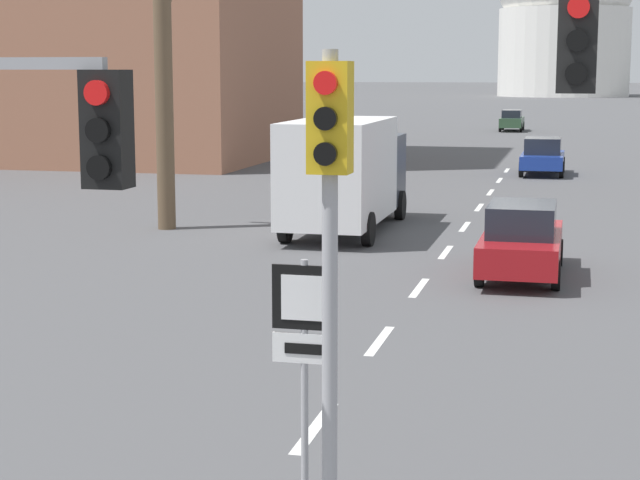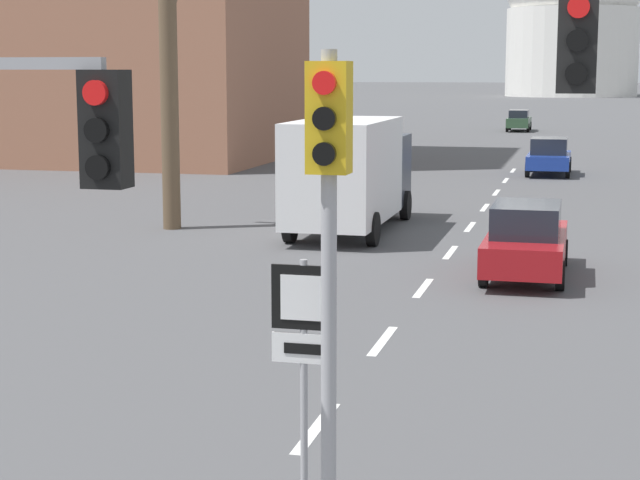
% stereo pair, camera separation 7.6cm
% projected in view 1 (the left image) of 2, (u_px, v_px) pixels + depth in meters
% --- Properties ---
extents(lane_stripe_1, '(0.16, 2.00, 0.01)m').
position_uv_depth(lane_stripe_1, '(315.00, 427.00, 13.44)').
color(lane_stripe_1, silver).
rests_on(lane_stripe_1, ground_plane).
extents(lane_stripe_2, '(0.16, 2.00, 0.01)m').
position_uv_depth(lane_stripe_2, '(380.00, 341.00, 17.76)').
color(lane_stripe_2, silver).
rests_on(lane_stripe_2, ground_plane).
extents(lane_stripe_3, '(0.16, 2.00, 0.01)m').
position_uv_depth(lane_stripe_3, '(419.00, 288.00, 22.08)').
color(lane_stripe_3, silver).
rests_on(lane_stripe_3, ground_plane).
extents(lane_stripe_4, '(0.16, 2.00, 0.01)m').
position_uv_depth(lane_stripe_4, '(446.00, 252.00, 26.40)').
color(lane_stripe_4, silver).
rests_on(lane_stripe_4, ground_plane).
extents(lane_stripe_5, '(0.16, 2.00, 0.01)m').
position_uv_depth(lane_stripe_5, '(465.00, 227.00, 30.71)').
color(lane_stripe_5, silver).
rests_on(lane_stripe_5, ground_plane).
extents(lane_stripe_6, '(0.16, 2.00, 0.01)m').
position_uv_depth(lane_stripe_6, '(479.00, 207.00, 35.03)').
color(lane_stripe_6, silver).
rests_on(lane_stripe_6, ground_plane).
extents(lane_stripe_7, '(0.16, 2.00, 0.01)m').
position_uv_depth(lane_stripe_7, '(490.00, 192.00, 39.35)').
color(lane_stripe_7, silver).
rests_on(lane_stripe_7, ground_plane).
extents(lane_stripe_8, '(0.16, 2.00, 0.01)m').
position_uv_depth(lane_stripe_8, '(499.00, 180.00, 43.67)').
color(lane_stripe_8, silver).
rests_on(lane_stripe_8, ground_plane).
extents(lane_stripe_9, '(0.16, 2.00, 0.01)m').
position_uv_depth(lane_stripe_9, '(507.00, 170.00, 47.99)').
color(lane_stripe_9, silver).
rests_on(lane_stripe_9, ground_plane).
extents(traffic_signal_centre_tall, '(0.36, 0.34, 4.62)m').
position_uv_depth(traffic_signal_centre_tall, '(330.00, 211.00, 9.27)').
color(traffic_signal_centre_tall, '#9E9EA3').
rests_on(traffic_signal_centre_tall, ground_plane).
extents(route_sign_post, '(0.60, 0.08, 2.74)m').
position_uv_depth(route_sign_post, '(304.00, 352.00, 9.87)').
color(route_sign_post, '#9E9EA3').
rests_on(route_sign_post, ground_plane).
extents(sedan_near_left, '(1.68, 4.56, 1.57)m').
position_uv_depth(sedan_near_left, '(512.00, 120.00, 79.05)').
color(sedan_near_left, '#2D4C33').
rests_on(sedan_near_left, ground_plane).
extents(sedan_near_right, '(1.84, 4.29, 1.60)m').
position_uv_depth(sedan_near_right, '(543.00, 156.00, 45.90)').
color(sedan_near_right, navy).
rests_on(sedan_near_right, ground_plane).
extents(sedan_mid_centre, '(1.73, 4.59, 1.62)m').
position_uv_depth(sedan_mid_centre, '(522.00, 240.00, 23.21)').
color(sedan_mid_centre, maroon).
rests_on(sedan_mid_centre, ground_plane).
extents(delivery_truck, '(2.44, 7.20, 3.14)m').
position_uv_depth(delivery_truck, '(345.00, 171.00, 29.49)').
color(delivery_truck, '#333842').
rests_on(delivery_truck, ground_plane).
extents(bare_tree_left_near, '(4.78, 4.07, 10.58)m').
position_uv_depth(bare_tree_left_near, '(162.00, 51.00, 29.64)').
color(bare_tree_left_near, brown).
rests_on(bare_tree_left_near, ground_plane).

